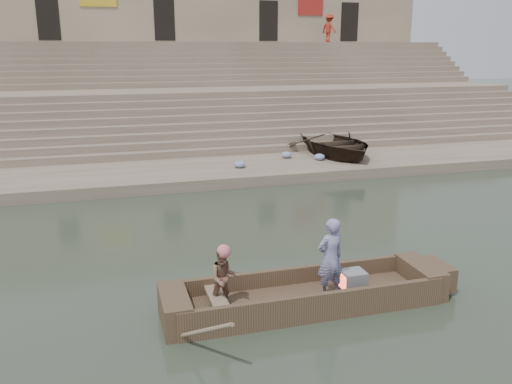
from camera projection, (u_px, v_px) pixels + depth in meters
name	position (u px, v px, depth m)	size (l,w,h in m)	color
ground	(358.00, 241.00, 13.78)	(120.00, 120.00, 0.00)	#2A3326
lower_landing	(268.00, 168.00, 21.14)	(32.00, 4.00, 0.40)	gray
mid_landing	(226.00, 116.00, 27.76)	(32.00, 3.00, 2.80)	gray
upper_landing	(201.00, 84.00, 33.93)	(32.00, 3.00, 5.20)	gray
ghat_steps	(219.00, 105.00, 29.22)	(32.00, 11.00, 5.20)	gray
building_wall	(190.00, 36.00, 36.83)	(32.00, 5.07, 11.20)	tan
main_rowboat	(305.00, 301.00, 10.31)	(5.00, 1.30, 0.22)	brown
rowboat_trim	(316.00, 291.00, 10.31)	(6.04, 2.63, 1.85)	brown
standing_man	(330.00, 258.00, 10.07)	(0.58, 0.38, 1.60)	navy
rowing_man	(224.00, 278.00, 9.69)	(0.57, 0.45, 1.18)	#22684A
television	(352.00, 281.00, 10.49)	(0.46, 0.42, 0.40)	slate
beached_rowboat	(336.00, 144.00, 22.52)	(3.42, 4.79, 0.99)	#2D2116
pedestrian	(329.00, 28.00, 35.26)	(1.17, 0.67, 1.81)	maroon
cloth_bundles	(283.00, 159.00, 21.38)	(3.96, 1.69, 0.26)	#3F5999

